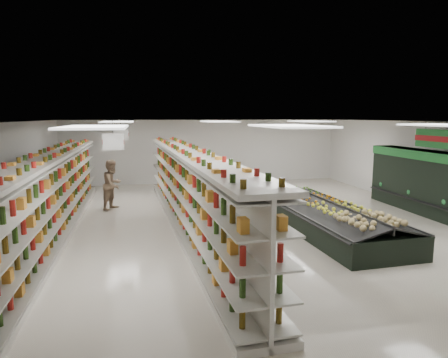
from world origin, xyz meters
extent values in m
plane|color=beige|center=(0.00, 0.00, 0.00)|extent=(16.00, 16.00, 0.00)
cube|color=white|center=(0.00, 0.00, 3.20)|extent=(14.00, 16.00, 0.02)
cube|color=silver|center=(0.00, 8.00, 1.60)|extent=(14.00, 0.02, 3.20)
cube|color=silver|center=(0.00, -8.00, 1.60)|extent=(14.00, 0.02, 3.20)
cube|color=silver|center=(-7.00, 0.00, 1.60)|extent=(0.02, 16.00, 3.20)
cube|color=silver|center=(7.00, 0.00, 1.60)|extent=(0.02, 16.00, 3.20)
cube|color=black|center=(6.30, -1.50, 0.55)|extent=(0.55, 7.80, 0.15)
cube|color=white|center=(-3.80, -2.00, 2.75)|extent=(0.50, 0.06, 0.40)
cube|color=#A71317|center=(-3.80, -2.00, 2.75)|extent=(0.52, 0.02, 0.12)
cylinder|color=black|center=(-3.80, -2.00, 3.05)|extent=(0.01, 0.01, 0.50)
cube|color=white|center=(-3.80, 2.00, 2.75)|extent=(0.50, 0.06, 0.40)
cube|color=#A71317|center=(-3.80, 2.00, 2.75)|extent=(0.52, 0.02, 0.12)
cylinder|color=black|center=(-3.80, 2.00, 3.05)|extent=(0.01, 0.01, 0.50)
cylinder|color=black|center=(6.25, -0.30, 3.05)|extent=(0.01, 0.01, 0.50)
cube|color=silver|center=(-5.66, -0.28, 0.07)|extent=(1.11, 13.27, 0.13)
cube|color=silver|center=(-5.66, -0.28, 1.11)|extent=(0.18, 13.27, 2.21)
cube|color=silver|center=(-5.66, -0.28, 2.26)|extent=(1.11, 13.27, 0.09)
cube|color=beige|center=(-5.91, -0.28, 0.20)|extent=(0.60, 13.16, 0.03)
cube|color=beige|center=(-5.91, -0.28, 0.68)|extent=(0.60, 13.16, 0.03)
cube|color=beige|center=(-5.91, -0.28, 1.17)|extent=(0.60, 13.16, 0.03)
cube|color=beige|center=(-5.91, -0.28, 1.65)|extent=(0.60, 13.16, 0.03)
cube|color=beige|center=(-5.91, -0.28, 2.13)|extent=(0.60, 13.16, 0.03)
cube|color=beige|center=(-5.40, -0.28, 0.20)|extent=(0.60, 13.16, 0.03)
cube|color=beige|center=(-5.40, -0.28, 0.68)|extent=(0.60, 13.16, 0.03)
cube|color=beige|center=(-5.40, -0.28, 1.17)|extent=(0.60, 13.16, 0.03)
cube|color=beige|center=(-5.40, -0.28, 1.65)|extent=(0.60, 13.16, 0.03)
cube|color=beige|center=(-5.40, -0.28, 2.13)|extent=(0.60, 13.16, 0.03)
cube|color=silver|center=(-1.76, -0.41, 0.07)|extent=(1.72, 13.59, 0.14)
cube|color=silver|center=(-1.76, -0.41, 1.13)|extent=(0.77, 13.54, 2.26)
cube|color=silver|center=(-1.76, -0.41, 2.30)|extent=(1.72, 13.59, 0.09)
cube|color=beige|center=(-2.02, -0.42, 0.20)|extent=(1.19, 13.45, 0.03)
cube|color=beige|center=(-2.02, -0.42, 0.70)|extent=(1.19, 13.45, 0.03)
cube|color=beige|center=(-2.02, -0.42, 1.19)|extent=(1.19, 13.45, 0.03)
cube|color=beige|center=(-2.02, -0.42, 1.69)|extent=(1.19, 13.45, 0.03)
cube|color=beige|center=(-2.02, -0.42, 2.18)|extent=(1.19, 13.45, 0.03)
cube|color=beige|center=(-1.50, -0.40, 0.20)|extent=(1.19, 13.45, 0.03)
cube|color=beige|center=(-1.50, -0.40, 0.70)|extent=(1.19, 13.45, 0.03)
cube|color=beige|center=(-1.50, -0.40, 1.19)|extent=(1.19, 13.45, 0.03)
cube|color=beige|center=(-1.50, -0.40, 1.69)|extent=(1.19, 13.45, 0.03)
cube|color=beige|center=(-1.50, -0.40, 2.18)|extent=(1.19, 13.45, 0.03)
cube|color=black|center=(2.21, -1.40, 0.31)|extent=(2.44, 6.31, 0.62)
cube|color=#262626|center=(1.18, -1.45, 0.64)|extent=(0.36, 6.21, 0.05)
cube|color=#262626|center=(3.24, -1.35, 0.64)|extent=(0.36, 6.21, 0.05)
cube|color=black|center=(1.66, -1.43, 0.73)|extent=(1.45, 6.18, 0.32)
cube|color=black|center=(2.77, -1.37, 0.73)|extent=(1.45, 6.18, 0.32)
cube|color=#262626|center=(2.21, -1.40, 0.82)|extent=(0.35, 6.12, 0.22)
cube|color=#A71317|center=(-0.47, 6.50, 0.10)|extent=(1.32, 0.93, 0.21)
cube|color=#AE171B|center=(-0.47, 6.50, 0.89)|extent=(1.37, 0.98, 0.10)
imported|color=silver|center=(-1.00, -3.22, 0.92)|extent=(0.81, 0.74, 1.85)
imported|color=#927B5A|center=(-4.20, 2.73, 0.91)|extent=(0.93, 1.04, 1.82)
camera|label=1|loc=(-3.13, -12.14, 3.36)|focal=32.00mm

